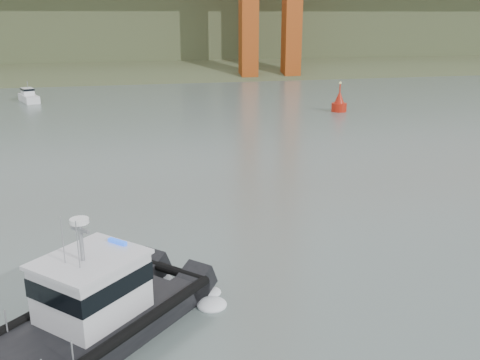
% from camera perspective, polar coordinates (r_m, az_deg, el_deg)
% --- Properties ---
extents(ground, '(400.00, 400.00, 0.00)m').
position_cam_1_polar(ground, '(23.94, 1.00, -10.92)').
color(ground, '#4D5B55').
rests_on(ground, ground).
extents(headlands, '(500.00, 105.36, 27.12)m').
position_cam_1_polar(headlands, '(146.13, -11.10, 15.32)').
color(headlands, '#3A4829').
rests_on(headlands, ground).
extents(patrol_boat, '(9.74, 9.72, 4.90)m').
position_cam_1_polar(patrol_boat, '(20.28, -15.99, -13.28)').
color(patrol_boat, black).
rests_on(patrol_boat, ground).
extents(motorboat, '(3.43, 5.44, 2.84)m').
position_cam_1_polar(motorboat, '(77.99, -21.62, 8.28)').
color(motorboat, silver).
rests_on(motorboat, ground).
extents(nav_buoy, '(1.82, 1.82, 3.79)m').
position_cam_1_polar(nav_buoy, '(66.28, 10.54, 8.05)').
color(nav_buoy, '#A91B0B').
rests_on(nav_buoy, ground).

